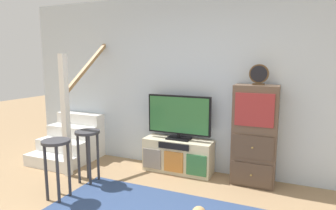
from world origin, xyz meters
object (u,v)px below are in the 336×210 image
object	(u,v)px
media_console	(178,156)
television	(179,116)
bar_stool_near	(57,156)
desk_clock	(259,75)
side_cabinet	(255,136)
bar_stool_far	(88,144)

from	to	relation	value
media_console	television	xyz separation A→B (m)	(-0.00, 0.02, 0.61)
television	bar_stool_near	world-z (taller)	television
desk_clock	bar_stool_near	world-z (taller)	desk_clock
media_console	bar_stool_near	size ratio (longest dim) A/B	1.42
media_console	television	distance (m)	0.62
side_cabinet	desk_clock	bearing A→B (deg)	-35.75
desk_clock	bar_stool_far	world-z (taller)	desk_clock
bar_stool_near	television	bearing A→B (deg)	54.10
side_cabinet	desk_clock	size ratio (longest dim) A/B	5.01
media_console	desk_clock	world-z (taller)	desk_clock
media_console	bar_stool_far	distance (m)	1.36
side_cabinet	bar_stool_far	bearing A→B (deg)	-157.91
side_cabinet	desk_clock	world-z (taller)	desk_clock
media_console	side_cabinet	xyz separation A→B (m)	(1.12, 0.01, 0.43)
bar_stool_far	media_console	bearing A→B (deg)	40.11
desk_clock	bar_stool_far	xyz separation A→B (m)	(-2.16, -0.85, -0.97)
desk_clock	bar_stool_near	xyz separation A→B (m)	(-2.18, -1.41, -0.97)
media_console	bar_stool_near	xyz separation A→B (m)	(-1.04, -1.41, 0.30)
media_console	desk_clock	bearing A→B (deg)	-0.25
media_console	bar_stool_far	bearing A→B (deg)	-139.89
side_cabinet	desk_clock	distance (m)	0.83
television	desk_clock	distance (m)	1.31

